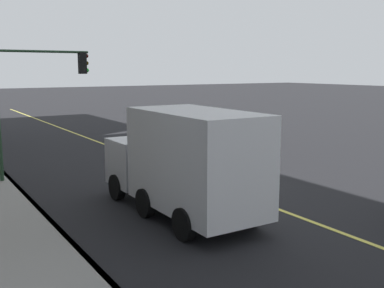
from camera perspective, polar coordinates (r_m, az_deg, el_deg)
name	(u,v)px	position (r m, az deg, el deg)	size (l,w,h in m)	color
ground	(202,181)	(18.90, 1.26, -4.60)	(200.00, 200.00, 0.00)	black
curb_edge	(33,204)	(16.33, -19.12, -7.10)	(80.00, 0.16, 0.15)	slate
lane_stripe_center	(202,181)	(18.90, 1.26, -4.58)	(80.00, 0.16, 0.01)	#D8CC4C
car_silver	(198,140)	(24.39, 0.75, 0.53)	(4.37, 1.90, 1.60)	#A8AAB2
truck_white	(185,161)	(14.15, -0.90, -2.15)	(6.69, 2.51, 3.34)	silver
traffic_light_mast	(35,88)	(19.63, -18.95, 6.63)	(0.28, 3.81, 5.53)	#1E3823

